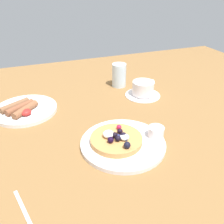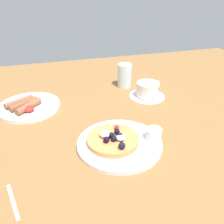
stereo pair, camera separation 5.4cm
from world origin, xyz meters
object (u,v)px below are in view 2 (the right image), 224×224
(pancake_plate, at_px, (120,144))
(syrup_ramekin, at_px, (154,134))
(coffee_cup, at_px, (148,89))
(breakfast_plate, at_px, (29,107))
(teaspoon, at_px, (19,223))
(coffee_saucer, at_px, (147,96))
(water_glass, at_px, (125,75))

(pancake_plate, relative_size, syrup_ramekin, 5.21)
(coffee_cup, bearing_deg, breakfast_plate, 176.37)
(coffee_cup, relative_size, teaspoon, 0.66)
(syrup_ramekin, xyz_separation_m, teaspoon, (-0.37, -0.18, -0.03))
(coffee_saucer, height_order, teaspoon, same)
(coffee_saucer, bearing_deg, teaspoon, -135.48)
(breakfast_plate, xyz_separation_m, coffee_cup, (0.46, -0.03, 0.03))
(pancake_plate, distance_m, water_glass, 0.43)
(pancake_plate, height_order, coffee_cup, coffee_cup)
(syrup_ramekin, bearing_deg, breakfast_plate, 138.40)
(pancake_plate, bearing_deg, water_glass, 69.58)
(syrup_ramekin, distance_m, coffee_cup, 0.30)
(syrup_ramekin, xyz_separation_m, water_glass, (0.05, 0.41, 0.02))
(pancake_plate, relative_size, coffee_cup, 2.19)
(coffee_cup, relative_size, water_glass, 1.12)
(pancake_plate, xyz_separation_m, water_glass, (0.15, 0.40, 0.04))
(water_glass, bearing_deg, breakfast_plate, -166.59)
(water_glass, bearing_deg, pancake_plate, -110.42)
(breakfast_plate, relative_size, teaspoon, 1.32)
(pancake_plate, xyz_separation_m, breakfast_plate, (-0.25, 0.31, 0.00))
(pancake_plate, distance_m, coffee_saucer, 0.34)
(breakfast_plate, relative_size, coffee_cup, 2.00)
(breakfast_plate, xyz_separation_m, coffee_saucer, (0.46, -0.03, -0.00))
(coffee_saucer, bearing_deg, pancake_plate, -126.39)
(breakfast_plate, distance_m, water_glass, 0.42)
(pancake_plate, xyz_separation_m, coffee_cup, (0.21, 0.28, 0.03))
(water_glass, bearing_deg, coffee_saucer, -66.78)
(syrup_ramekin, height_order, coffee_cup, coffee_cup)
(pancake_plate, distance_m, coffee_cup, 0.35)
(teaspoon, bearing_deg, syrup_ramekin, 25.74)
(breakfast_plate, bearing_deg, coffee_cup, -3.63)
(breakfast_plate, height_order, water_glass, water_glass)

